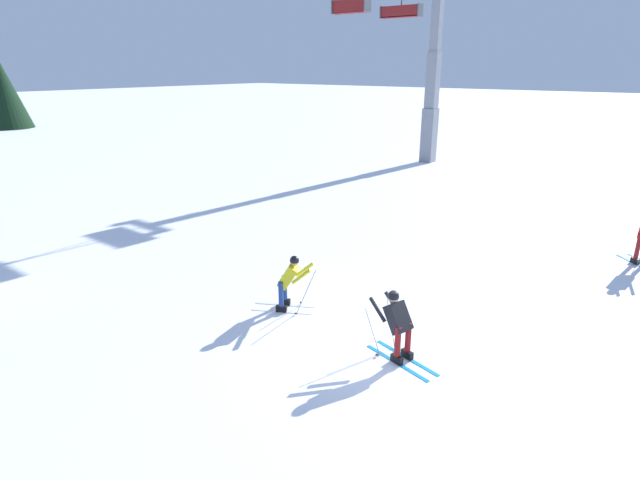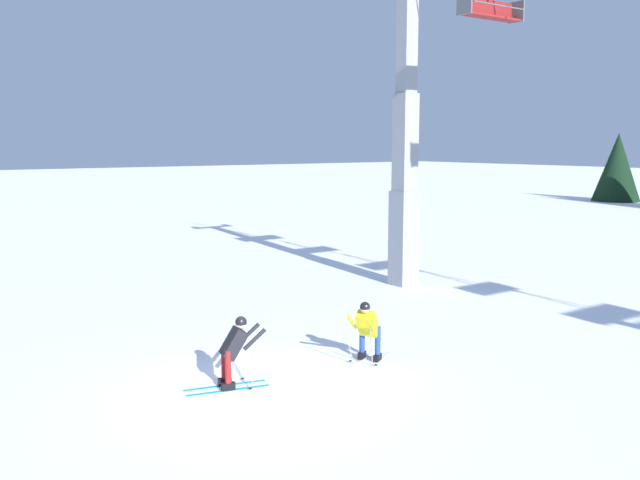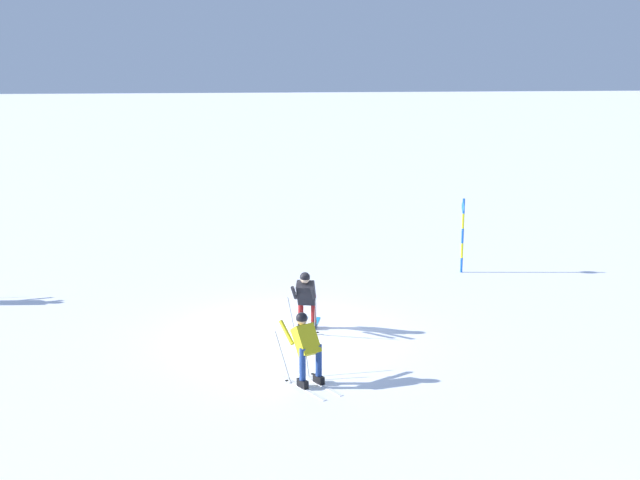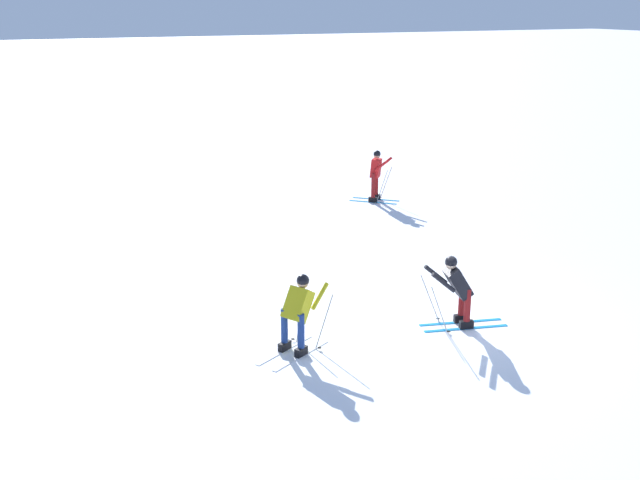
# 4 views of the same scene
# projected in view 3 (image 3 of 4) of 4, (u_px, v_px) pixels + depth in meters

# --- Properties ---
(ground_plane) EXTENTS (260.00, 260.00, 0.00)m
(ground_plane) POSITION_uv_depth(u_px,v_px,m) (285.00, 335.00, 19.96)
(ground_plane) COLOR white
(skier_carving_main) EXTENTS (0.96, 1.80, 1.65)m
(skier_carving_main) POSITION_uv_depth(u_px,v_px,m) (306.00, 296.00, 20.08)
(skier_carving_main) COLOR #198CCC
(skier_carving_main) RESTS_ON ground_plane
(trail_marker_pole) EXTENTS (0.07, 0.28, 2.31)m
(trail_marker_pole) POSITION_uv_depth(u_px,v_px,m) (463.00, 233.00, 25.42)
(trail_marker_pole) COLOR blue
(trail_marker_pole) RESTS_ON ground_plane
(skier_distant_uphill) EXTENTS (1.27, 1.69, 1.61)m
(skier_distant_uphill) POSITION_uv_depth(u_px,v_px,m) (306.00, 344.00, 16.84)
(skier_distant_uphill) COLOR white
(skier_distant_uphill) RESTS_ON ground_plane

